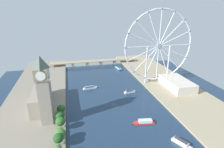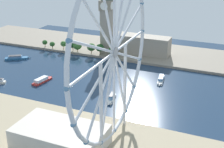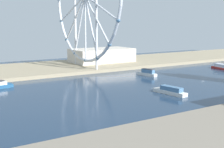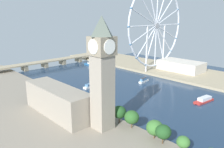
# 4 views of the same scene
# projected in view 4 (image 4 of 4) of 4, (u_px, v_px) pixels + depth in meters

# --- Properties ---
(ground_plane) EXTENTS (400.22, 400.22, 0.00)m
(ground_plane) POSITION_uv_depth(u_px,v_px,m) (146.00, 94.00, 259.56)
(ground_plane) COLOR #1E334C
(riverbank_left) EXTENTS (90.00, 520.00, 3.00)m
(riverbank_left) POSITION_uv_depth(u_px,v_px,m) (55.00, 126.00, 182.65)
(riverbank_left) COLOR gray
(riverbank_left) RESTS_ON ground_plane
(riverbank_right) EXTENTS (90.00, 520.00, 3.00)m
(riverbank_right) POSITION_uv_depth(u_px,v_px,m) (195.00, 75.00, 335.70)
(riverbank_right) COLOR tan
(riverbank_right) RESTS_ON ground_plane
(clock_tower) EXTENTS (16.66, 16.66, 84.44)m
(clock_tower) POSITION_uv_depth(u_px,v_px,m) (102.00, 72.00, 165.92)
(clock_tower) COLOR gray
(clock_tower) RESTS_ON riverbank_left
(parliament_block) EXTENTS (22.00, 76.24, 24.51)m
(parliament_block) POSITION_uv_depth(u_px,v_px,m) (58.00, 101.00, 198.56)
(parliament_block) COLOR gray
(parliament_block) RESTS_ON riverbank_left
(tree_row_embankment) EXTENTS (12.79, 115.31, 14.41)m
(tree_row_embankment) POSITION_uv_depth(u_px,v_px,m) (142.00, 123.00, 166.73)
(tree_row_embankment) COLOR #513823
(tree_row_embankment) RESTS_ON riverbank_left
(ferris_wheel) EXTENTS (130.41, 3.20, 133.02)m
(ferris_wheel) POSITION_uv_depth(u_px,v_px,m) (156.00, 26.00, 347.91)
(ferris_wheel) COLOR silver
(ferris_wheel) RESTS_ON riverbank_right
(riverside_hall) EXTENTS (37.37, 66.32, 14.55)m
(riverside_hall) POSITION_uv_depth(u_px,v_px,m) (181.00, 66.00, 356.33)
(riverside_hall) COLOR beige
(riverside_hall) RESTS_ON riverbank_right
(river_bridge) EXTENTS (212.22, 17.53, 10.70)m
(river_bridge) POSITION_uv_depth(u_px,v_px,m) (54.00, 61.00, 401.54)
(river_bridge) COLOR tan
(river_bridge) RESTS_ON ground_plane
(tour_boat_0) EXTENTS (28.71, 8.96, 5.21)m
(tour_boat_0) POSITION_uv_depth(u_px,v_px,m) (92.00, 85.00, 284.96)
(tour_boat_0) COLOR white
(tour_boat_0) RESTS_ON ground_plane
(tour_boat_2) EXTENTS (12.97, 36.91, 5.25)m
(tour_boat_2) POSITION_uv_depth(u_px,v_px,m) (92.00, 64.00, 404.27)
(tour_boat_2) COLOR #235684
(tour_boat_2) RESTS_ON ground_plane
(tour_boat_4) EXTENTS (29.77, 10.98, 5.13)m
(tour_boat_4) POSITION_uv_depth(u_px,v_px,m) (204.00, 100.00, 236.46)
(tour_boat_4) COLOR #B22D28
(tour_boat_4) RESTS_ON ground_plane
(tour_boat_5) EXTENTS (23.17, 7.29, 6.22)m
(tour_boat_5) POSITION_uv_depth(u_px,v_px,m) (144.00, 80.00, 304.80)
(tour_boat_5) COLOR white
(tour_boat_5) RESTS_ON ground_plane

